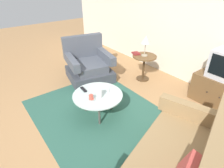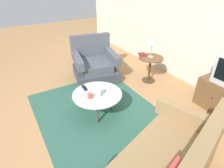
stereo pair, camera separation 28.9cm
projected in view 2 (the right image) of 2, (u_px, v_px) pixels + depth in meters
name	position (u px, v px, depth m)	size (l,w,h in m)	color
ground_plane	(101.00, 117.00, 3.22)	(16.00, 16.00, 0.00)	#AD7F51
back_wall	(205.00, 22.00, 3.58)	(9.00, 0.12, 2.70)	beige
area_rug	(98.00, 113.00, 3.31)	(2.43, 1.98, 0.00)	#2D5B4C
armchair	(95.00, 65.00, 4.36)	(1.10, 1.11, 0.94)	#3E424B
coffee_table	(97.00, 95.00, 3.12)	(0.84, 0.84, 0.40)	#B2C6C1
side_table	(150.00, 64.00, 4.11)	(0.53, 0.53, 0.58)	brown
table_lamp	(152.00, 42.00, 3.86)	(0.21, 0.21, 0.45)	#9E937A
vase	(98.00, 91.00, 3.00)	(0.09, 0.09, 0.20)	white
mug	(90.00, 96.00, 2.98)	(0.12, 0.07, 0.08)	#B74C3D
tv_remote_dark	(84.00, 88.00, 3.25)	(0.18, 0.06, 0.02)	black
tv_remote_silver	(108.00, 89.00, 3.21)	(0.14, 0.12, 0.02)	#B2B2B7
book	(142.00, 54.00, 4.14)	(0.22, 0.21, 0.03)	maroon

